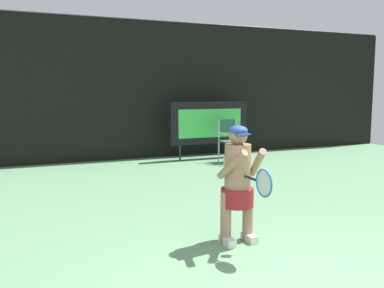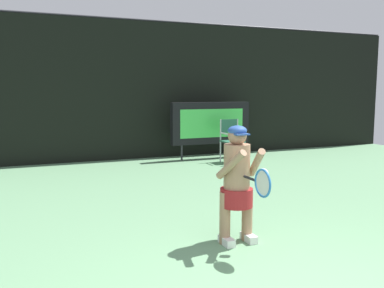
% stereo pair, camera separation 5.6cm
% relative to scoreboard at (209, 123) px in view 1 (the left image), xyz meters
% --- Properties ---
extents(backdrop_screen, '(18.00, 0.12, 3.66)m').
position_rel_scoreboard_xyz_m(backdrop_screen, '(-2.56, 0.76, 0.86)').
color(backdrop_screen, black).
rests_on(backdrop_screen, ground).
extents(scoreboard, '(2.20, 0.21, 1.50)m').
position_rel_scoreboard_xyz_m(scoreboard, '(0.00, 0.00, 0.00)').
color(scoreboard, black).
rests_on(scoreboard, ground).
extents(umpire_chair, '(0.52, 0.44, 1.08)m').
position_rel_scoreboard_xyz_m(umpire_chair, '(0.25, -0.72, -0.33)').
color(umpire_chair, '#B7B7BC').
rests_on(umpire_chair, ground).
extents(water_bottle, '(0.07, 0.07, 0.27)m').
position_rel_scoreboard_xyz_m(water_bottle, '(-0.13, -1.19, -0.82)').
color(water_bottle, silver).
rests_on(water_bottle, ground).
extents(tennis_player, '(0.52, 0.59, 1.41)m').
position_rel_scoreboard_xyz_m(tennis_player, '(-2.36, -5.85, -0.20)').
color(tennis_player, white).
rests_on(tennis_player, ground).
extents(tennis_racket, '(0.03, 0.60, 0.31)m').
position_rel_scoreboard_xyz_m(tennis_racket, '(-2.34, -6.36, -0.12)').
color(tennis_racket, black).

